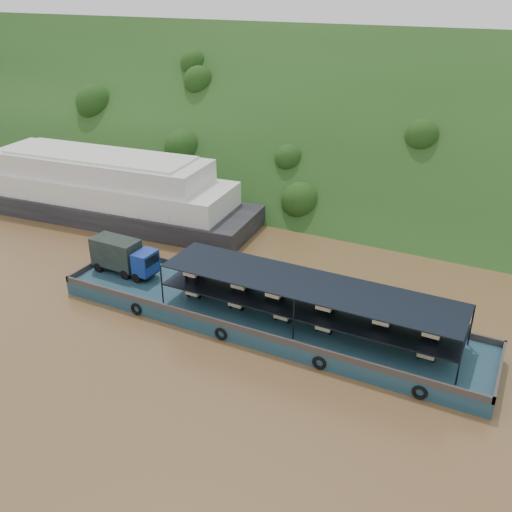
% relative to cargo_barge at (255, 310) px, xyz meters
% --- Properties ---
extents(ground, '(160.00, 160.00, 0.00)m').
position_rel_cargo_barge_xyz_m(ground, '(-0.39, 1.88, -1.08)').
color(ground, brown).
rests_on(ground, ground).
extents(hillside, '(140.00, 39.60, 39.60)m').
position_rel_cargo_barge_xyz_m(hillside, '(-0.39, 37.88, -1.08)').
color(hillside, '#163212').
rests_on(hillside, ground).
extents(cargo_barge, '(35.00, 7.18, 4.54)m').
position_rel_cargo_barge_xyz_m(cargo_barge, '(0.00, 0.00, 0.00)').
color(cargo_barge, '#153649').
rests_on(cargo_barge, ground).
extents(passenger_ferry, '(37.05, 12.26, 7.37)m').
position_rel_cargo_barge_xyz_m(passenger_ferry, '(-25.95, 12.49, 2.11)').
color(passenger_ferry, black).
rests_on(passenger_ferry, ground).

